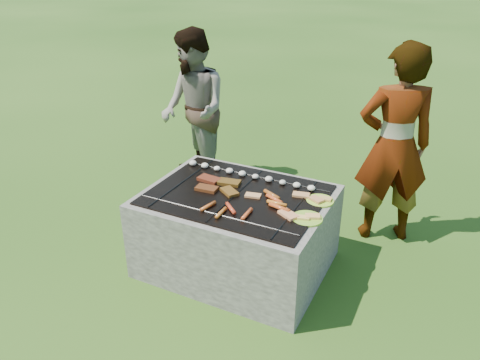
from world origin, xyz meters
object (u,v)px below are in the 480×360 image
(fire_pit, at_px, (237,233))
(bystander, at_px, (194,110))
(plate_near, at_px, (308,218))
(plate_far, at_px, (320,200))
(cook, at_px, (394,146))

(fire_pit, bearing_deg, bystander, 133.01)
(fire_pit, distance_m, bystander, 1.60)
(plate_near, relative_size, bystander, 0.13)
(fire_pit, xyz_separation_m, plate_far, (0.56, 0.17, 0.33))
(plate_near, height_order, cook, cook)
(fire_pit, relative_size, bystander, 0.84)
(fire_pit, relative_size, cook, 0.81)
(cook, bearing_deg, bystander, -30.64)
(fire_pit, height_order, plate_far, plate_far)
(fire_pit, bearing_deg, cook, 45.75)
(plate_far, xyz_separation_m, plate_near, (0.00, -0.27, -0.00))
(plate_near, distance_m, bystander, 2.01)
(fire_pit, xyz_separation_m, cook, (0.90, 0.93, 0.52))
(fire_pit, relative_size, plate_far, 5.69)
(fire_pit, relative_size, plate_near, 6.27)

